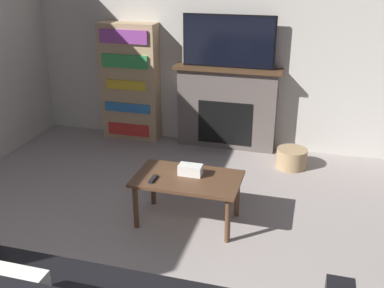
{
  "coord_description": "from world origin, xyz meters",
  "views": [
    {
      "loc": [
        1.13,
        -0.98,
        2.36
      ],
      "look_at": [
        0.06,
        2.85,
        0.7
      ],
      "focal_mm": 42.0,
      "sensor_mm": 36.0,
      "label": 1
    }
  ],
  "objects_px": {
    "tv": "(229,41)",
    "coffee_table": "(188,183)",
    "bookshelf": "(130,82)",
    "storage_basket": "(292,158)",
    "fireplace": "(227,108)"
  },
  "relations": [
    {
      "from": "tv",
      "to": "coffee_table",
      "type": "height_order",
      "value": "tv"
    },
    {
      "from": "bookshelf",
      "to": "storage_basket",
      "type": "distance_m",
      "value": 2.37
    },
    {
      "from": "coffee_table",
      "to": "storage_basket",
      "type": "height_order",
      "value": "coffee_table"
    },
    {
      "from": "tv",
      "to": "coffee_table",
      "type": "bearing_deg",
      "value": -89.25
    },
    {
      "from": "coffee_table",
      "to": "bookshelf",
      "type": "distance_m",
      "value": 2.38
    },
    {
      "from": "bookshelf",
      "to": "storage_basket",
      "type": "height_order",
      "value": "bookshelf"
    },
    {
      "from": "tv",
      "to": "bookshelf",
      "type": "height_order",
      "value": "tv"
    },
    {
      "from": "coffee_table",
      "to": "storage_basket",
      "type": "bearing_deg",
      "value": 59.93
    },
    {
      "from": "storage_basket",
      "to": "fireplace",
      "type": "bearing_deg",
      "value": 154.56
    },
    {
      "from": "fireplace",
      "to": "coffee_table",
      "type": "bearing_deg",
      "value": -89.26
    },
    {
      "from": "fireplace",
      "to": "storage_basket",
      "type": "distance_m",
      "value": 1.08
    },
    {
      "from": "fireplace",
      "to": "coffee_table",
      "type": "height_order",
      "value": "fireplace"
    },
    {
      "from": "fireplace",
      "to": "storage_basket",
      "type": "height_order",
      "value": "fireplace"
    },
    {
      "from": "tv",
      "to": "bookshelf",
      "type": "xyz_separation_m",
      "value": [
        -1.34,
        -0.0,
        -0.61
      ]
    },
    {
      "from": "storage_basket",
      "to": "coffee_table",
      "type": "bearing_deg",
      "value": -120.07
    }
  ]
}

